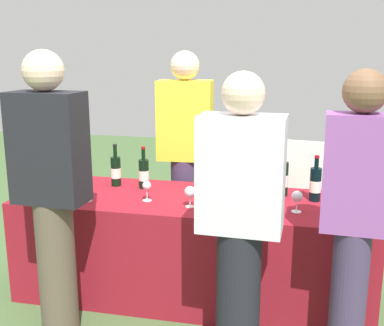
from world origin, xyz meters
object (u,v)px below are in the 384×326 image
(server_pouring, at_px, (185,150))
(menu_board, at_px, (307,194))
(guest_2, at_px, (355,212))
(wine_glass_4, at_px, (297,197))
(wine_glass_5, at_px, (328,199))
(wine_glass_2, at_px, (190,193))
(wine_bottle_5, at_px, (283,179))
(wine_bottle_0, at_px, (83,171))
(wine_glass_3, at_px, (214,193))
(guest_1, at_px, (240,218))
(wine_bottle_6, at_px, (315,184))
(wine_bottle_4, at_px, (246,181))
(wine_bottle_2, at_px, (144,173))
(wine_bottle_3, at_px, (230,177))
(wine_bottle_1, at_px, (116,171))
(wine_glass_1, at_px, (147,187))
(wine_glass_0, at_px, (87,188))
(guest_0, at_px, (51,188))

(server_pouring, xyz_separation_m, menu_board, (1.01, 0.49, -0.45))
(guest_2, bearing_deg, wine_glass_4, 124.29)
(wine_glass_4, height_order, guest_2, guest_2)
(wine_glass_5, distance_m, menu_board, 1.35)
(wine_glass_2, relative_size, guest_2, 0.09)
(wine_glass_2, bearing_deg, wine_bottle_5, 33.83)
(wine_bottle_0, xyz_separation_m, wine_glass_3, (1.03, -0.22, -0.03))
(guest_1, xyz_separation_m, menu_board, (0.39, 1.86, -0.40))
(wine_glass_5, relative_size, menu_board, 0.16)
(wine_bottle_6, relative_size, guest_2, 0.19)
(wine_bottle_4, xyz_separation_m, menu_board, (0.45, 1.01, -0.36))
(wine_glass_3, relative_size, guest_2, 0.08)
(wine_bottle_2, bearing_deg, guest_1, -47.56)
(wine_bottle_3, xyz_separation_m, server_pouring, (-0.44, 0.44, 0.09))
(wine_bottle_1, height_order, wine_bottle_4, wine_bottle_1)
(wine_glass_1, height_order, server_pouring, server_pouring)
(wine_glass_0, height_order, menu_board, menu_board)
(wine_bottle_3, xyz_separation_m, guest_1, (0.18, -0.93, 0.03))
(wine_bottle_1, bearing_deg, menu_board, 33.25)
(wine_glass_1, bearing_deg, wine_bottle_6, 12.64)
(wine_bottle_0, distance_m, wine_glass_3, 1.06)
(wine_bottle_2, bearing_deg, wine_bottle_5, 1.96)
(wine_glass_5, relative_size, guest_2, 0.09)
(wine_bottle_3, height_order, guest_2, guest_2)
(wine_glass_4, relative_size, guest_2, 0.08)
(server_pouring, relative_size, guest_1, 1.06)
(wine_glass_1, distance_m, wine_glass_5, 1.18)
(wine_glass_3, relative_size, server_pouring, 0.07)
(guest_0, xyz_separation_m, guest_2, (1.71, 0.02, -0.03))
(wine_bottle_5, distance_m, wine_glass_4, 0.36)
(wine_bottle_4, bearing_deg, wine_glass_3, -126.44)
(wine_bottle_2, xyz_separation_m, wine_glass_1, (0.12, -0.29, -0.01))
(wine_glass_3, bearing_deg, wine_glass_5, -3.53)
(wine_glass_1, xyz_separation_m, wine_glass_4, (1.00, -0.02, -0.00))
(wine_bottle_4, height_order, wine_glass_5, wine_bottle_4)
(wine_glass_2, height_order, wine_glass_5, wine_glass_5)
(wine_bottle_2, xyz_separation_m, wine_bottle_3, (0.64, 0.03, 0.00))
(wine_bottle_0, xyz_separation_m, guest_0, (0.15, -0.74, 0.09))
(wine_glass_4, bearing_deg, wine_glass_3, 178.72)
(wine_bottle_1, height_order, menu_board, wine_bottle_1)
(wine_bottle_2, height_order, guest_1, guest_1)
(wine_bottle_3, bearing_deg, wine_glass_4, -35.45)
(guest_0, bearing_deg, wine_bottle_0, 104.36)
(wine_glass_3, distance_m, wine_glass_5, 0.72)
(wine_bottle_2, bearing_deg, wine_glass_3, -27.04)
(wine_glass_1, height_order, guest_2, guest_2)
(wine_glass_2, xyz_separation_m, wine_glass_5, (0.87, 0.02, 0.01))
(wine_bottle_3, bearing_deg, wine_glass_1, -148.72)
(wine_glass_3, distance_m, guest_2, 0.97)
(wine_bottle_0, xyz_separation_m, server_pouring, (0.65, 0.55, 0.08))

